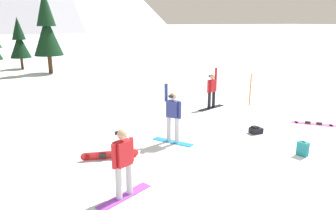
{
  "coord_description": "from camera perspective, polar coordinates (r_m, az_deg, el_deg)",
  "views": [
    {
      "loc": [
        -5.09,
        -5.9,
        4.02
      ],
      "look_at": [
        -0.56,
        4.41,
        1.0
      ],
      "focal_mm": 33.33,
      "sensor_mm": 36.0,
      "label": 1
    }
  ],
  "objects": [
    {
      "name": "ground_plane",
      "position": [
        8.77,
        15.53,
        -12.88
      ],
      "size": [
        800.0,
        800.0,
        0.0
      ],
      "primitive_type": "plane",
      "color": "silver"
    },
    {
      "name": "snowboarder_foreground",
      "position": [
        7.36,
        -8.19,
        -10.3
      ],
      "size": [
        1.47,
        0.88,
        1.69
      ],
      "color": "#993FD8",
      "rests_on": "ground_plane"
    },
    {
      "name": "snowboarder_midground",
      "position": [
        10.5,
        0.89,
        -1.92
      ],
      "size": [
        1.1,
        1.35,
        2.02
      ],
      "color": "#1E8CD8",
      "rests_on": "ground_plane"
    },
    {
      "name": "snowboarder_background",
      "position": [
        14.9,
        8.01,
        2.76
      ],
      "size": [
        1.6,
        0.77,
        1.93
      ],
      "color": "black",
      "rests_on": "ground_plane"
    },
    {
      "name": "loose_snowboard_near_left",
      "position": [
        13.94,
        25.05,
        -3.12
      ],
      "size": [
        1.43,
        1.33,
        0.09
      ],
      "color": "pink",
      "rests_on": "ground_plane"
    },
    {
      "name": "loose_snowboard_far_spare",
      "position": [
        9.68,
        -10.57,
        -8.93
      ],
      "size": [
        1.71,
        0.44,
        0.27
      ],
      "color": "red",
      "rests_on": "ground_plane"
    },
    {
      "name": "backpack_teal",
      "position": [
        10.58,
        23.44,
        -7.38
      ],
      "size": [
        0.34,
        0.37,
        0.47
      ],
      "color": "#1E7A7F",
      "rests_on": "ground_plane"
    },
    {
      "name": "backpack_black",
      "position": [
        12.07,
        15.77,
        -4.43
      ],
      "size": [
        0.53,
        0.32,
        0.28
      ],
      "color": "black",
      "rests_on": "ground_plane"
    },
    {
      "name": "trail_marker_pole",
      "position": [
        15.81,
        14.82,
        2.74
      ],
      "size": [
        0.06,
        0.06,
        1.59
      ],
      "primitive_type": "cylinder",
      "color": "orange",
      "rests_on": "ground_plane"
    },
    {
      "name": "pine_tree_short",
      "position": [
        30.13,
        -25.55,
        10.52
      ],
      "size": [
        1.72,
        1.72,
        4.42
      ],
      "color": "#472D19",
      "rests_on": "ground_plane"
    },
    {
      "name": "pine_tree_young",
      "position": [
        26.6,
        -21.3,
        12.95
      ],
      "size": [
        2.22,
        2.22,
        6.46
      ],
      "color": "#472D19",
      "rests_on": "ground_plane"
    }
  ]
}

